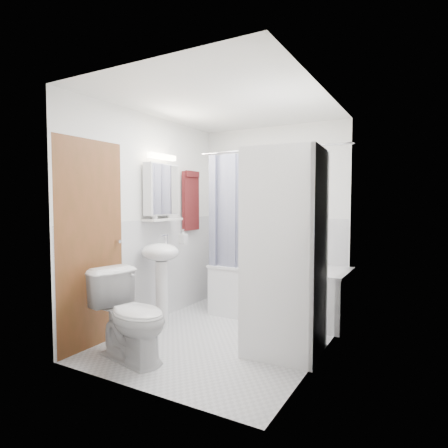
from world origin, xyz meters
The scene contains 20 objects.
floor centered at (0.00, 0.00, 0.00)m, with size 2.60×2.60×0.00m, color silver.
room_walls centered at (0.00, 0.00, 1.49)m, with size 2.60×2.60×2.60m.
wainscot centered at (0.00, 0.29, 0.60)m, with size 1.98×2.58×2.58m.
door centered at (-0.95, -0.55, 1.00)m, with size 0.05×2.00×2.00m.
bathtub centered at (0.25, 0.92, 0.34)m, with size 1.63×0.77×0.62m.
tub_spout centered at (0.45, 1.25, 0.94)m, with size 0.04×0.04×0.12m, color silver.
curtain_rod centered at (0.25, 0.59, 2.00)m, with size 0.02×0.02×1.81m, color silver.
shower_curtain centered at (-0.28, 0.59, 1.25)m, with size 0.55×0.02×1.45m.
sink centered at (-0.75, -0.12, 0.70)m, with size 0.44×0.37×1.04m.
medicine_cabinet centered at (-0.90, 0.10, 1.57)m, with size 0.13×0.50×0.71m.
shelf centered at (-0.89, 0.10, 1.20)m, with size 0.18×0.54×0.03m, color silver.
shower_caddy centered at (0.50, 1.24, 1.15)m, with size 0.22×0.06×0.02m, color silver.
towel centered at (-0.94, 0.75, 1.44)m, with size 0.07×0.33×0.79m.
washer_dryer centered at (0.68, -0.07, 0.94)m, with size 0.72×0.71×1.89m.
toilet centered at (-0.45, -0.91, 0.39)m, with size 0.45×0.80×0.78m, color white.
soap_pump centered at (-0.71, 0.25, 0.95)m, with size 0.08×0.17×0.08m, color gray.
shelf_bottle centered at (-0.89, -0.05, 1.25)m, with size 0.07×0.18×0.07m, color gray.
shelf_cup centered at (-0.89, 0.22, 1.26)m, with size 0.10×0.09×0.10m, color gray.
shampoo_a centered at (0.35, 1.24, 1.23)m, with size 0.13×0.17×0.13m, color gray.
shampoo_b centered at (0.47, 1.24, 1.20)m, with size 0.08×0.21×0.08m, color #285CA3.
Camera 1 is at (1.87, -3.36, 1.41)m, focal length 30.00 mm.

